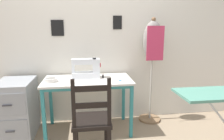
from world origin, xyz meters
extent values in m
cube|color=silver|center=(0.00, 0.66, 1.27)|extent=(10.00, 0.05, 2.55)
cube|color=black|center=(-0.39, 0.63, 1.38)|extent=(0.17, 0.01, 0.22)
cube|color=black|center=(0.45, 0.63, 1.45)|extent=(0.13, 0.01, 0.19)
cube|color=silver|center=(0.00, 0.30, 0.71)|extent=(1.14, 0.60, 0.02)
cube|color=teal|center=(0.00, 0.04, 0.68)|extent=(1.06, 0.03, 0.04)
cube|color=teal|center=(-0.53, 0.04, 0.35)|extent=(0.04, 0.04, 0.70)
cube|color=teal|center=(0.53, 0.04, 0.35)|extent=(0.04, 0.04, 0.70)
cube|color=teal|center=(-0.53, 0.56, 0.35)|extent=(0.04, 0.04, 0.70)
cube|color=teal|center=(0.53, 0.56, 0.35)|extent=(0.04, 0.04, 0.70)
cube|color=white|center=(-0.02, 0.37, 0.76)|extent=(0.36, 0.16, 0.08)
cube|color=white|center=(0.12, 0.37, 0.89)|extent=(0.09, 0.13, 0.18)
cube|color=white|center=(-0.04, 0.37, 0.95)|extent=(0.32, 0.12, 0.07)
cube|color=white|center=(-0.18, 0.37, 0.86)|extent=(0.04, 0.09, 0.11)
cylinder|color=#B22D2D|center=(0.17, 0.37, 0.89)|extent=(0.02, 0.06, 0.06)
cylinder|color=#99999E|center=(0.12, 0.37, 1.00)|extent=(0.01, 0.01, 0.02)
cylinder|color=silver|center=(-0.46, 0.23, 0.75)|extent=(0.16, 0.16, 0.05)
cylinder|color=gray|center=(-0.46, 0.23, 0.77)|extent=(0.13, 0.13, 0.01)
cube|color=silver|center=(0.47, 0.16, 0.73)|extent=(0.09, 0.02, 0.00)
cube|color=silver|center=(0.46, 0.14, 0.73)|extent=(0.09, 0.05, 0.00)
torus|color=#2870B7|center=(0.41, 0.16, 0.73)|extent=(0.03, 0.03, 0.01)
torus|color=#2870B7|center=(0.41, 0.17, 0.73)|extent=(0.03, 0.03, 0.01)
cylinder|color=black|center=(0.21, 0.34, 0.75)|extent=(0.03, 0.03, 0.04)
cylinder|color=beige|center=(0.21, 0.34, 0.77)|extent=(0.03, 0.03, 0.00)
cylinder|color=beige|center=(0.21, 0.34, 0.72)|extent=(0.03, 0.03, 0.00)
cube|color=black|center=(0.02, -0.28, 0.42)|extent=(0.40, 0.38, 0.04)
cube|color=black|center=(-0.15, -0.12, 0.20)|extent=(0.04, 0.04, 0.40)
cube|color=black|center=(0.19, -0.12, 0.20)|extent=(0.04, 0.04, 0.40)
cube|color=black|center=(-0.15, -0.44, 0.68)|extent=(0.04, 0.04, 0.48)
cube|color=black|center=(0.19, -0.44, 0.68)|extent=(0.04, 0.04, 0.48)
cube|color=black|center=(0.02, -0.44, 0.83)|extent=(0.34, 0.02, 0.06)
cube|color=black|center=(0.02, -0.44, 0.66)|extent=(0.34, 0.02, 0.06)
cube|color=#93999E|center=(-0.91, 0.30, 0.37)|extent=(0.43, 0.56, 0.73)
cube|color=gray|center=(-0.91, 0.01, 0.53)|extent=(0.39, 0.01, 0.26)
cube|color=#333338|center=(-0.91, 0.00, 0.53)|extent=(0.10, 0.01, 0.02)
cube|color=gray|center=(-0.91, 0.01, 0.21)|extent=(0.39, 0.01, 0.26)
cube|color=#333338|center=(-0.91, 0.00, 0.21)|extent=(0.10, 0.01, 0.02)
cylinder|color=#846647|center=(0.93, 0.48, 0.01)|extent=(0.32, 0.32, 0.03)
cylinder|color=#ADA89E|center=(0.93, 0.48, 0.52)|extent=(0.03, 0.03, 0.98)
ellipsoid|color=gray|center=(0.93, 0.48, 1.20)|extent=(0.28, 0.20, 0.56)
sphere|color=brown|center=(0.93, 0.48, 1.50)|extent=(0.06, 0.06, 0.06)
cube|color=#C63356|center=(0.93, 0.37, 1.17)|extent=(0.24, 0.01, 0.47)
camera|label=1|loc=(-0.03, -2.25, 1.39)|focal=32.00mm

